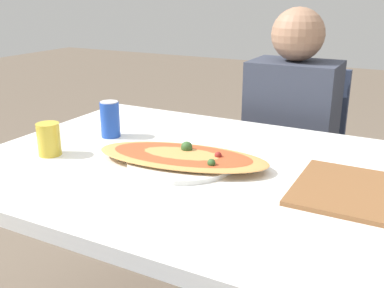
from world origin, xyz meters
TOP-DOWN VIEW (x-y plane):
  - dining_table at (0.00, 0.00)m, footprint 1.34×0.98m
  - chair_far_seated at (0.07, 0.82)m, footprint 0.40×0.40m
  - person_seated at (0.07, 0.70)m, footprint 0.36×0.28m
  - pizza_main at (-0.05, -0.03)m, footprint 0.55×0.32m
  - soda_can at (-0.40, 0.09)m, footprint 0.07×0.07m
  - drink_glass at (-0.45, -0.15)m, footprint 0.07×0.07m

SIDE VIEW (x-z plane):
  - chair_far_seated at x=0.07m, z-range 0.05..0.98m
  - dining_table at x=0.00m, z-range 0.32..1.09m
  - person_seated at x=0.07m, z-range 0.11..1.30m
  - pizza_main at x=-0.05m, z-range 0.76..0.82m
  - drink_glass at x=-0.45m, z-range 0.77..0.87m
  - soda_can at x=-0.40m, z-range 0.77..0.89m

